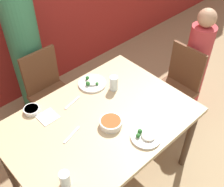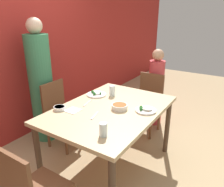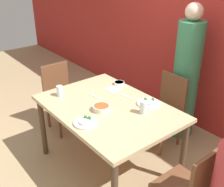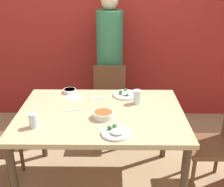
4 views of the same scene
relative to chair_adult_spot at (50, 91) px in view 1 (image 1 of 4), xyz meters
name	(u,v)px [view 1 (image 1 of 4)]	position (x,y,z in m)	size (l,w,h in m)	color
ground_plane	(102,174)	(-0.06, -0.85, -0.48)	(10.00, 10.00, 0.00)	tan
dining_table	(100,126)	(-0.06, -0.85, 0.22)	(1.44, 1.01, 0.78)	tan
chair_adult_spot	(50,91)	(0.00, 0.00, 0.00)	(0.40, 0.40, 0.89)	brown
chair_child_spot	(177,86)	(1.00, -0.83, 0.00)	(0.40, 0.40, 0.89)	brown
person_adult	(26,51)	(0.00, 0.33, 0.31)	(0.32, 0.32, 1.70)	#387F56
person_child	(195,66)	(1.29, -0.83, 0.10)	(0.24, 0.24, 1.23)	#C63D42
bowl_curry	(111,123)	(-0.03, -0.95, 0.33)	(0.17, 0.17, 0.05)	silver
plate_rice_adult	(92,83)	(0.17, -0.49, 0.31)	(0.24, 0.24, 0.06)	white
plate_rice_child	(146,136)	(0.07, -1.21, 0.31)	(0.22, 0.22, 0.06)	white
bowl_rice_small	(32,110)	(-0.39, -0.42, 0.32)	(0.13, 0.13, 0.04)	white
glass_water_tall	(65,179)	(-0.57, -1.11, 0.36)	(0.07, 0.07, 0.12)	silver
glass_water_short	(114,83)	(0.27, -0.66, 0.36)	(0.07, 0.07, 0.13)	silver
napkin_folded	(48,117)	(-0.33, -0.55, 0.30)	(0.14, 0.14, 0.01)	white
fork_steel	(73,103)	(-0.10, -0.56, 0.30)	(0.18, 0.06, 0.01)	silver
spoon_steel	(72,135)	(-0.30, -0.82, 0.30)	(0.18, 0.07, 0.01)	silver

